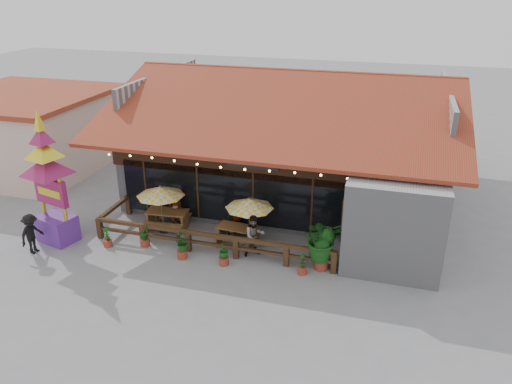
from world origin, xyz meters
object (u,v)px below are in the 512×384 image
(umbrella_left, at_px, (161,191))
(umbrella_right, at_px, (249,204))
(thai_sign_tower, at_px, (47,169))
(picnic_table_left, at_px, (167,217))
(pedestrian, at_px, (32,234))
(picnic_table_right, at_px, (237,232))
(tropical_plant, at_px, (323,241))

(umbrella_left, relative_size, umbrella_right, 1.12)
(umbrella_right, height_order, thai_sign_tower, thai_sign_tower)
(picnic_table_left, distance_m, pedestrian, 5.40)
(umbrella_right, xyz_separation_m, thai_sign_tower, (-7.72, -1.90, 1.33))
(pedestrian, bearing_deg, thai_sign_tower, -10.27)
(picnic_table_left, xyz_separation_m, thai_sign_tower, (-3.92, -2.21, 2.58))
(picnic_table_right, bearing_deg, umbrella_right, 12.00)
(thai_sign_tower, bearing_deg, umbrella_right, 13.80)
(umbrella_left, xyz_separation_m, tropical_plant, (6.99, -1.03, -0.70))
(picnic_table_right, distance_m, pedestrian, 8.10)
(umbrella_right, xyz_separation_m, picnic_table_right, (-0.49, -0.10, -1.30))
(tropical_plant, bearing_deg, picnic_table_left, 168.96)
(umbrella_left, height_order, picnic_table_left, umbrella_left)
(tropical_plant, bearing_deg, umbrella_right, 161.61)
(tropical_plant, bearing_deg, picnic_table_right, 165.50)
(umbrella_left, bearing_deg, pedestrian, -144.13)
(picnic_table_left, xyz_separation_m, tropical_plant, (6.93, -1.35, 0.61))
(umbrella_right, bearing_deg, umbrella_left, -179.87)
(picnic_table_left, relative_size, tropical_plant, 0.91)
(picnic_table_left, xyz_separation_m, picnic_table_right, (3.32, -0.42, -0.05))
(umbrella_right, height_order, pedestrian, umbrella_right)
(picnic_table_left, relative_size, pedestrian, 1.14)
(umbrella_right, distance_m, picnic_table_left, 4.02)
(umbrella_right, relative_size, picnic_table_left, 1.22)
(umbrella_left, distance_m, tropical_plant, 7.10)
(picnic_table_right, relative_size, thai_sign_tower, 0.29)
(pedestrian, bearing_deg, umbrella_left, -48.89)
(tropical_plant, bearing_deg, pedestrian, -169.92)
(tropical_plant, relative_size, pedestrian, 1.25)
(thai_sign_tower, bearing_deg, pedestrian, -105.51)
(tropical_plant, distance_m, pedestrian, 11.35)
(umbrella_right, relative_size, thai_sign_tower, 0.39)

